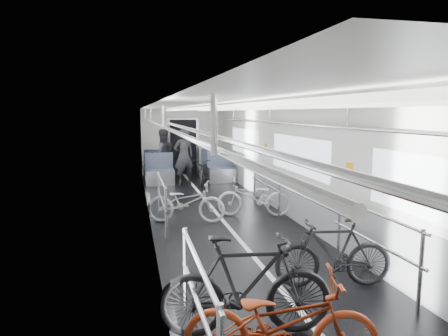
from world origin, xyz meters
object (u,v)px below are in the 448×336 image
object	(u,v)px
bike_left_near	(281,323)
bike_right_mid	(254,197)
bike_left_mid	(246,286)
person_seated	(163,156)
person_standing	(184,156)
bike_left_far	(186,202)
bike_aisle	(202,171)
bike_right_near	(333,253)

from	to	relation	value
bike_left_near	bike_right_mid	bearing A→B (deg)	0.05
bike_left_mid	person_seated	xyz separation A→B (m)	(-0.12, 9.42, 0.33)
person_standing	bike_left_far	bearing A→B (deg)	65.69
bike_left_mid	bike_aisle	distance (m)	8.75
bike_left_far	person_seated	size ratio (longest dim) A/B	0.93
person_standing	person_seated	size ratio (longest dim) A/B	1.04
bike_aisle	person_standing	bearing A→B (deg)	-168.31
bike_right_near	person_seated	distance (m)	8.71
bike_right_near	person_seated	size ratio (longest dim) A/B	0.89
bike_left_far	bike_right_mid	size ratio (longest dim) A/B	1.01
bike_left_mid	bike_left_far	distance (m)	4.38
bike_right_mid	person_standing	distance (m)	4.29
bike_left_near	bike_right_near	size ratio (longest dim) A/B	1.11
person_standing	person_seated	world-z (taller)	person_standing
person_standing	person_seated	distance (m)	0.95
bike_right_mid	person_seated	size ratio (longest dim) A/B	0.93
bike_right_mid	person_standing	size ratio (longest dim) A/B	0.89
bike_left_near	bike_right_near	distance (m)	1.94
bike_left_mid	bike_right_mid	distance (m)	4.78
bike_left_far	person_seated	distance (m)	5.06
bike_right_near	bike_right_mid	world-z (taller)	bike_right_near
person_seated	bike_left_near	bearing A→B (deg)	75.03
bike_right_mid	bike_aisle	world-z (taller)	bike_right_mid
person_standing	bike_left_near	bearing A→B (deg)	70.31
bike_right_mid	bike_right_near	bearing A→B (deg)	14.93
bike_left_near	bike_aisle	world-z (taller)	bike_left_near
bike_left_far	bike_right_mid	xyz separation A→B (m)	(1.51, 0.16, -0.00)
bike_left_near	bike_aisle	size ratio (longest dim) A/B	1.07
bike_aisle	bike_left_near	bearing A→B (deg)	-84.02
bike_left_far	bike_right_near	size ratio (longest dim) A/B	1.05
bike_left_near	bike_right_near	world-z (taller)	bike_right_near
person_seated	person_standing	bearing A→B (deg)	112.78
bike_left_near	bike_right_near	bearing A→B (deg)	-26.70
bike_aisle	person_standing	world-z (taller)	person_standing
bike_right_near	bike_aisle	distance (m)	7.84
bike_right_mid	person_standing	world-z (taller)	person_standing
bike_left_mid	bike_left_far	size ratio (longest dim) A/B	1.10
bike_left_mid	person_standing	distance (m)	8.71
bike_left_mid	person_standing	size ratio (longest dim) A/B	0.98
bike_right_mid	person_standing	bearing A→B (deg)	-150.43
bike_left_mid	bike_aisle	bearing A→B (deg)	0.97
bike_left_mid	bike_aisle	size ratio (longest dim) A/B	1.12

